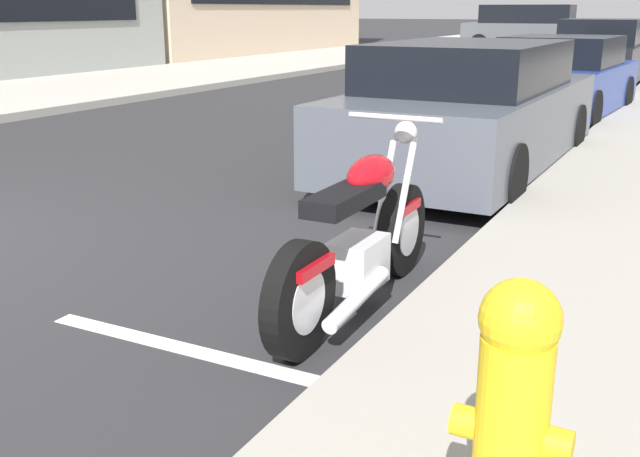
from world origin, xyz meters
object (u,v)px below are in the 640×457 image
object	(u,v)px
parked_car_mid_block	(636,42)
fire_hydrant	(513,409)
parked_car_across_street	(471,110)
crossing_truck	(526,28)
parked_car_second_in_row	(560,80)
parked_car_at_intersection	(601,55)
parked_motorcycle	(360,241)
parked_car_near_corner	(619,49)

from	to	relation	value
parked_car_mid_block	fire_hydrant	size ratio (longest dim) A/B	4.88
parked_car_across_street	parked_car_mid_block	xyz separation A→B (m)	(20.94, 0.22, -0.04)
crossing_truck	parked_car_across_street	bearing A→B (deg)	100.01
parked_car_second_in_row	parked_car_at_intersection	world-z (taller)	parked_car_at_intersection
parked_motorcycle	parked_car_near_corner	size ratio (longest dim) A/B	0.45
fire_hydrant	crossing_truck	bearing A→B (deg)	12.45
parked_car_across_street	parked_car_mid_block	world-z (taller)	parked_car_across_street
parked_motorcycle	fire_hydrant	bearing A→B (deg)	-143.81
parked_motorcycle	parked_car_mid_block	distance (m)	25.13
parked_car_mid_block	fire_hydrant	xyz separation A→B (m)	(-26.93, -2.11, -0.04)
fire_hydrant	parked_car_mid_block	bearing A→B (deg)	4.49
crossing_truck	fire_hydrant	distance (m)	30.73
parked_car_across_street	parked_car_near_corner	world-z (taller)	parked_car_across_street
parked_car_across_street	parked_car_mid_block	distance (m)	20.95
parked_car_second_in_row	parked_car_near_corner	world-z (taller)	parked_car_second_in_row
parked_motorcycle	crossing_truck	xyz separation A→B (m)	(28.19, 5.30, 0.57)
parked_car_at_intersection	parked_car_near_corner	xyz separation A→B (m)	(5.14, 0.15, -0.09)
parked_car_at_intersection	parked_car_mid_block	size ratio (longest dim) A/B	1.07
parked_car_near_corner	parked_car_mid_block	world-z (taller)	parked_car_mid_block
parked_motorcycle	parked_car_second_in_row	distance (m)	9.04
parked_car_near_corner	crossing_truck	distance (m)	9.55
parked_motorcycle	parked_car_at_intersection	world-z (taller)	parked_car_at_intersection
parked_motorcycle	crossing_truck	distance (m)	28.69
parked_car_at_intersection	parked_car_near_corner	distance (m)	5.15
parked_car_near_corner	crossing_truck	bearing A→B (deg)	32.05
parked_car_near_corner	fire_hydrant	xyz separation A→B (m)	(-21.62, -2.07, -0.04)
parked_car_second_in_row	fire_hydrant	world-z (taller)	parked_car_second_in_row
parked_motorcycle	parked_car_second_in_row	xyz separation A→B (m)	(9.03, 0.48, 0.20)
parked_car_mid_block	crossing_truck	distance (m)	5.47
parked_car_at_intersection	fire_hydrant	xyz separation A→B (m)	(-16.47, -1.92, -0.13)
parked_car_second_in_row	crossing_truck	distance (m)	19.76
parked_car_across_street	parked_car_second_in_row	distance (m)	4.86
parked_car_mid_block	crossing_truck	xyz separation A→B (m)	(3.08, 4.51, 0.35)
parked_car_across_street	fire_hydrant	distance (m)	6.28
parked_car_near_corner	parked_car_second_in_row	bearing A→B (deg)	-174.99
parked_car_second_in_row	crossing_truck	world-z (taller)	crossing_truck
parked_car_at_intersection	parked_car_near_corner	bearing A→B (deg)	1.81
parked_car_second_in_row	crossing_truck	xyz separation A→B (m)	(19.16, 4.82, 0.37)
crossing_truck	parked_motorcycle	bearing A→B (deg)	99.51
parked_car_second_in_row	parked_car_mid_block	xyz separation A→B (m)	(16.08, 0.31, 0.02)
parked_car_across_street	crossing_truck	distance (m)	24.49
parked_car_mid_block	fire_hydrant	distance (m)	27.01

